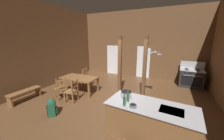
# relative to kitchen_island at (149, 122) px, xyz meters

# --- Properties ---
(ground_plane) EXTENTS (8.58, 9.33, 0.10)m
(ground_plane) POSITION_rel_kitchen_island_xyz_m (-1.68, 1.09, -0.52)
(ground_plane) COLOR brown
(wall_back) EXTENTS (8.58, 0.14, 4.28)m
(wall_back) POSITION_rel_kitchen_island_xyz_m (-1.68, 5.43, 1.67)
(wall_back) COLOR brown
(wall_back) RESTS_ON ground_plane
(wall_left) EXTENTS (0.14, 9.33, 4.28)m
(wall_left) POSITION_rel_kitchen_island_xyz_m (-5.64, 1.09, 1.67)
(wall_left) COLOR brown
(wall_left) RESTS_ON ground_plane
(glazed_door_back_left) EXTENTS (1.00, 0.01, 2.05)m
(glazed_door_back_left) POSITION_rel_kitchen_island_xyz_m (-3.43, 5.35, 0.56)
(glazed_door_back_left) COLOR white
(glazed_door_back_left) RESTS_ON ground_plane
(glazed_panel_back_right) EXTENTS (0.84, 0.01, 2.05)m
(glazed_panel_back_right) POSITION_rel_kitchen_island_xyz_m (-1.29, 5.35, 0.56)
(glazed_panel_back_right) COLOR white
(glazed_panel_back_right) RESTS_ON ground_plane
(kitchen_island) EXTENTS (2.23, 1.14, 0.93)m
(kitchen_island) POSITION_rel_kitchen_island_xyz_m (0.00, 0.00, 0.00)
(kitchen_island) COLOR brown
(kitchen_island) RESTS_ON ground_plane
(stove_range) EXTENTS (1.17, 0.86, 1.32)m
(stove_range) POSITION_rel_kitchen_island_xyz_m (1.42, 4.72, 0.02)
(stove_range) COLOR #292929
(stove_range) RESTS_ON ground_plane
(support_post_with_pot_rack) EXTENTS (0.68, 0.18, 2.63)m
(support_post_with_pot_rack) POSITION_rel_kitchen_island_xyz_m (-0.56, 2.15, 0.94)
(support_post_with_pot_rack) COLOR brown
(support_post_with_pot_rack) RESTS_ON ground_plane
(support_post_center) EXTENTS (0.14, 0.14, 2.63)m
(support_post_center) POSITION_rel_kitchen_island_xyz_m (-1.66, 2.10, 0.85)
(support_post_center) COLOR brown
(support_post_center) RESTS_ON ground_plane
(dining_table) EXTENTS (1.72, 0.95, 0.74)m
(dining_table) POSITION_rel_kitchen_island_xyz_m (-3.54, 1.64, 0.18)
(dining_table) COLOR brown
(dining_table) RESTS_ON ground_plane
(ladderback_chair_near_window) EXTENTS (0.49, 0.49, 0.95)m
(ladderback_chair_near_window) POSITION_rel_kitchen_island_xyz_m (-3.74, 2.52, -0.01)
(ladderback_chair_near_window) COLOR olive
(ladderback_chair_near_window) RESTS_ON ground_plane
(ladderback_chair_by_post) EXTENTS (0.50, 0.50, 0.95)m
(ladderback_chair_by_post) POSITION_rel_kitchen_island_xyz_m (-3.18, 0.72, -0.01)
(ladderback_chair_by_post) COLOR olive
(ladderback_chair_by_post) RESTS_ON ground_plane
(ladderback_chair_at_table_end) EXTENTS (0.59, 0.59, 0.95)m
(ladderback_chair_at_table_end) POSITION_rel_kitchen_island_xyz_m (-3.79, 0.71, -0.01)
(ladderback_chair_at_table_end) COLOR olive
(ladderback_chair_at_table_end) RESTS_ON ground_plane
(bench_along_left_wall) EXTENTS (0.37, 1.26, 0.44)m
(bench_along_left_wall) POSITION_rel_kitchen_island_xyz_m (-5.02, -0.06, -0.17)
(bench_along_left_wall) COLOR brown
(bench_along_left_wall) RESTS_ON ground_plane
(backpack) EXTENTS (0.39, 0.38, 0.60)m
(backpack) POSITION_rel_kitchen_island_xyz_m (-3.13, -0.34, -0.15)
(backpack) COLOR #1E5138
(backpack) RESTS_ON ground_plane
(stockpot_on_counter) EXTENTS (0.35, 0.28, 0.20)m
(stockpot_on_counter) POSITION_rel_kitchen_island_xyz_m (-0.67, 0.11, 0.57)
(stockpot_on_counter) COLOR #B7BABF
(stockpot_on_counter) RESTS_ON kitchen_island
(mixing_bowl_on_counter) EXTENTS (0.17, 0.17, 0.06)m
(mixing_bowl_on_counter) POSITION_rel_kitchen_island_xyz_m (-0.37, -0.26, 0.50)
(mixing_bowl_on_counter) COLOR slate
(mixing_bowl_on_counter) RESTS_ON kitchen_island
(bottle_tall_on_counter) EXTENTS (0.07, 0.07, 0.31)m
(bottle_tall_on_counter) POSITION_rel_kitchen_island_xyz_m (-0.59, -0.29, 0.59)
(bottle_tall_on_counter) COLOR #2D5638
(bottle_tall_on_counter) RESTS_ON kitchen_island
(bottle_short_on_counter) EXTENTS (0.07, 0.07, 0.32)m
(bottle_short_on_counter) POSITION_rel_kitchen_island_xyz_m (-0.58, -0.04, 0.60)
(bottle_short_on_counter) COLOR #2D5638
(bottle_short_on_counter) RESTS_ON kitchen_island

